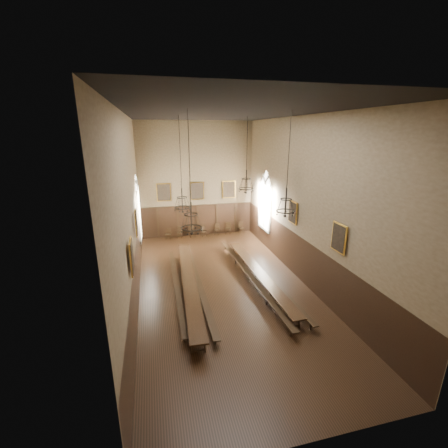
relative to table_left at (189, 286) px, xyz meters
name	(u,v)px	position (x,y,z in m)	size (l,w,h in m)	color
floor	(223,287)	(1.91, 0.23, -0.41)	(9.00, 18.00, 0.02)	black
ceiling	(223,113)	(1.91, 0.23, 8.61)	(9.00, 18.00, 0.02)	black
wall_back	(197,181)	(1.91, 9.24, 4.10)	(9.00, 0.02, 9.00)	#766348
wall_front	(316,300)	(1.91, -8.78, 4.10)	(9.00, 0.02, 9.00)	#766348
wall_left	(131,213)	(-2.60, 0.23, 4.10)	(0.02, 18.00, 9.00)	#766348
wall_right	(304,202)	(6.42, 0.23, 4.10)	(0.02, 18.00, 9.00)	#766348
wainscot_panelling	(223,266)	(1.91, 0.23, 0.85)	(9.00, 18.00, 2.50)	black
table_left	(189,286)	(0.00, 0.00, 0.00)	(1.27, 10.23, 0.80)	black
table_right	(259,278)	(3.90, 0.11, -0.04)	(0.91, 9.28, 0.72)	black
bench_left_outer	(177,287)	(-0.64, 0.35, -0.14)	(0.35, 9.10, 0.41)	black
bench_left_inner	(198,283)	(0.51, 0.38, -0.11)	(0.34, 10.02, 0.45)	black
bench_right_inner	(249,277)	(3.45, 0.43, -0.09)	(0.72, 10.77, 0.48)	black
bench_right_outer	(267,279)	(4.40, 0.05, -0.13)	(0.85, 9.51, 0.43)	black
chair_1	(168,236)	(-0.55, 8.73, -0.13)	(0.48, 0.48, 0.88)	black
chair_2	(180,235)	(0.35, 8.79, -0.12)	(0.49, 0.49, 0.91)	black
chair_3	(192,233)	(1.35, 8.79, -0.10)	(0.50, 0.50, 1.00)	black
chair_4	(204,233)	(2.29, 8.72, -0.13)	(0.50, 0.50, 0.90)	black
chair_5	(217,232)	(3.42, 8.82, -0.12)	(0.51, 0.51, 0.92)	black
chair_6	(228,231)	(4.36, 8.83, -0.11)	(0.54, 0.54, 0.96)	black
chair_7	(241,230)	(5.49, 8.74, -0.10)	(0.45, 0.45, 0.98)	black
chandelier_back_left	(182,202)	(0.04, 2.36, 4.00)	(0.90, 0.90, 5.08)	black
chandelier_back_right	(246,184)	(3.87, 2.63, 4.82)	(0.90, 0.90, 4.21)	black
chandelier_front_left	(191,221)	(-0.04, -2.06, 4.17)	(0.92, 0.92, 4.90)	black
chandelier_front_right	(286,205)	(4.18, -2.16, 4.66)	(0.84, 0.84, 4.39)	black
portrait_back_0	(164,192)	(-0.69, 9.11, 3.30)	(1.10, 0.12, 1.40)	gold
portrait_back_1	(197,191)	(1.91, 9.11, 3.30)	(1.10, 0.12, 1.40)	gold
portrait_back_2	(229,189)	(4.51, 9.11, 3.30)	(1.10, 0.12, 1.40)	gold
portrait_left_0	(136,223)	(-2.47, 1.23, 3.30)	(0.12, 1.00, 1.30)	gold
portrait_left_1	(131,257)	(-2.47, -3.27, 3.30)	(0.12, 1.00, 1.30)	gold
portrait_right_0	(293,212)	(6.29, 1.23, 3.30)	(0.12, 1.00, 1.30)	gold
portrait_right_1	(339,238)	(6.29, -3.27, 3.30)	(0.12, 1.00, 1.30)	gold
window_right	(265,201)	(6.34, 5.73, 3.00)	(0.20, 2.20, 4.60)	white
window_left	(138,208)	(-2.52, 5.73, 3.00)	(0.20, 2.20, 4.60)	white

